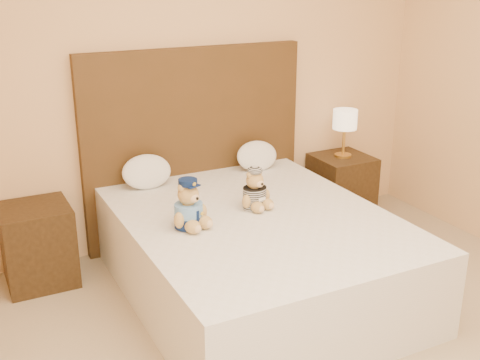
% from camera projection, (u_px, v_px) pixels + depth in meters
% --- Properties ---
extents(room_walls, '(4.04, 4.52, 2.72)m').
position_uv_depth(room_walls, '(335.00, 22.00, 2.79)').
color(room_walls, '#DDAE78').
rests_on(room_walls, ground).
extents(bed, '(1.60, 2.00, 0.55)m').
position_uv_depth(bed, '(256.00, 255.00, 3.92)').
color(bed, white).
rests_on(bed, ground).
extents(headboard, '(1.75, 0.08, 1.50)m').
position_uv_depth(headboard, '(195.00, 146.00, 4.61)').
color(headboard, '#462C15').
rests_on(headboard, ground).
extents(nightstand_left, '(0.45, 0.45, 0.55)m').
position_uv_depth(nightstand_left, '(38.00, 245.00, 4.07)').
color(nightstand_left, '#3A2712').
rests_on(nightstand_left, ground).
extents(nightstand_right, '(0.45, 0.45, 0.55)m').
position_uv_depth(nightstand_right, '(341.00, 187.00, 5.13)').
color(nightstand_right, '#3A2712').
rests_on(nightstand_right, ground).
extents(lamp, '(0.20, 0.20, 0.40)m').
position_uv_depth(lamp, '(345.00, 122.00, 4.94)').
color(lamp, gold).
rests_on(lamp, nightstand_right).
extents(teddy_police, '(0.34, 0.33, 0.31)m').
position_uv_depth(teddy_police, '(188.00, 204.00, 3.62)').
color(teddy_police, '#AD8843').
rests_on(teddy_police, bed).
extents(teddy_prisoner, '(0.28, 0.27, 0.26)m').
position_uv_depth(teddy_prisoner, '(255.00, 189.00, 3.92)').
color(teddy_prisoner, '#AD8843').
rests_on(teddy_prisoner, bed).
extents(pillow_left, '(0.36, 0.23, 0.25)m').
position_uv_depth(pillow_left, '(147.00, 170.00, 4.30)').
color(pillow_left, white).
rests_on(pillow_left, bed).
extents(pillow_right, '(0.34, 0.22, 0.24)m').
position_uv_depth(pillow_right, '(257.00, 154.00, 4.68)').
color(pillow_right, white).
rests_on(pillow_right, bed).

